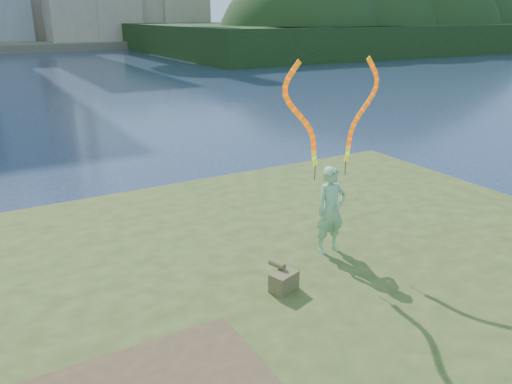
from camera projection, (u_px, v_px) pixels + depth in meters
ground at (214, 302)px, 9.94m from camera, size 320.00×320.00×0.00m
grassy_knoll at (275, 351)px, 7.96m from camera, size 20.00×18.00×0.80m
wooded_hill at (377, 46)px, 86.76m from camera, size 78.00×50.00×63.00m
woman_with_ribbons at (331, 187)px, 9.85m from camera, size 2.12×0.47×4.17m
canvas_bag at (283, 280)px, 8.78m from camera, size 0.56×0.63×0.46m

